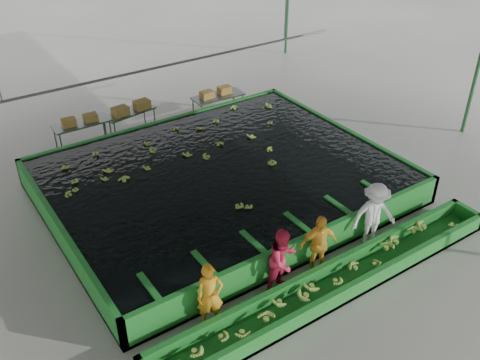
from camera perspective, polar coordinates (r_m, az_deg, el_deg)
ground at (r=15.44m, az=1.04°, el=-3.96°), size 80.00×80.00×0.00m
shed_roof at (r=13.12m, az=1.26°, el=13.93°), size 20.00×22.00×0.04m
shed_posts at (r=14.11m, az=1.14°, el=4.25°), size 20.00×22.00×5.00m
flotation_tank at (r=16.22m, az=-1.97°, el=-0.08°), size 10.00×8.00×0.90m
tank_water at (r=16.01m, az=-2.00°, el=1.13°), size 9.70×7.70×0.00m
sorting_trough at (r=13.18m, az=10.19°, el=-10.72°), size 10.00×1.00×0.50m
cableway_rail at (r=17.87m, az=-8.27°, el=11.90°), size 0.08×0.08×14.00m
rail_hanger_right at (r=20.12m, az=4.87°, el=17.41°), size 0.04×0.04×2.00m
worker_a at (r=11.87m, az=-3.22°, el=-12.23°), size 0.69×0.57×1.64m
worker_b at (r=12.69m, az=4.60°, el=-8.54°), size 0.95×0.81×1.71m
worker_c at (r=13.27m, az=8.37°, el=-6.82°), size 1.06×0.69×1.67m
worker_d at (r=14.33m, az=14.11°, el=-3.68°), size 1.39×1.09×1.88m
packing_table_left at (r=19.68m, az=-16.39°, el=4.73°), size 1.98×0.79×0.90m
packing_table_mid at (r=20.18m, az=-11.63°, el=6.08°), size 2.02×1.09×0.87m
packing_table_right at (r=20.99m, az=-2.34°, el=7.86°), size 2.05×0.90×0.92m
box_stack_left at (r=19.43m, az=-16.67°, el=5.82°), size 1.25×0.43×0.26m
box_stack_mid at (r=19.94m, az=-11.47°, el=7.15°), size 1.49×0.57×0.31m
box_stack_right at (r=20.78m, az=-2.59°, el=8.99°), size 1.30×0.39×0.28m
floating_bananas at (r=16.60m, az=-3.48°, el=2.31°), size 8.95×6.10×0.12m
trough_bananas at (r=13.08m, az=10.26°, el=-10.23°), size 8.73×0.58×0.12m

